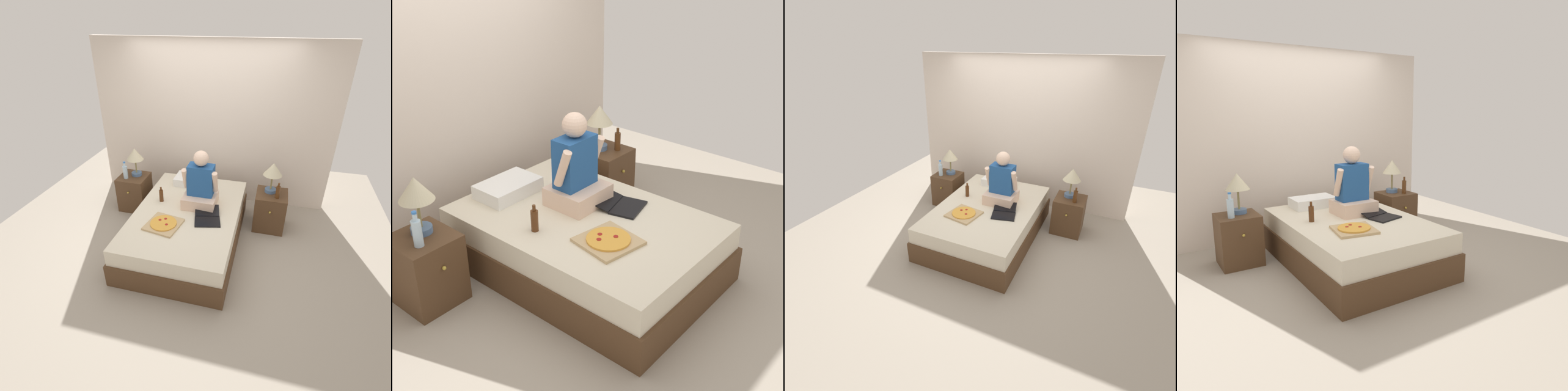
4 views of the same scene
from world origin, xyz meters
The scene contains 14 objects.
ground_plane centered at (0.00, 0.00, 0.00)m, with size 5.79×5.79×0.00m, color #9E9384.
wall_back centered at (0.00, 1.40, 1.25)m, with size 3.79×0.12×2.50m, color beige.
bed centered at (0.00, 0.00, 0.25)m, with size 1.39×2.08×0.51m.
nightstand_left centered at (-1.07, 0.66, 0.28)m, with size 0.44×0.47×0.57m.
lamp_on_left_nightstand centered at (-1.03, 0.71, 0.89)m, with size 0.26×0.26×0.45m.
water_bottle centered at (-1.15, 0.57, 0.68)m, with size 0.07×0.07×0.28m.
nightstand_right centered at (1.07, 0.66, 0.28)m, with size 0.44×0.47×0.57m.
lamp_on_right_nightstand centered at (1.04, 0.71, 0.89)m, with size 0.26×0.26×0.45m.
beer_bottle centered at (1.14, 0.56, 0.66)m, with size 0.06×0.06×0.23m.
pillow centered at (-0.13, 0.76, 0.57)m, with size 0.52×0.34×0.12m, color white.
person_seated centered at (0.13, 0.21, 0.80)m, with size 0.47×0.40×0.78m.
laptop centered at (0.30, -0.11, 0.53)m, with size 0.41×0.48×0.07m.
pizza_box centered at (-0.19, -0.38, 0.53)m, with size 0.46×0.46×0.05m.
beer_bottle_on_bed centered at (-0.41, 0.16, 0.60)m, with size 0.06×0.06×0.22m.
Camera 3 is at (1.58, -3.58, 2.68)m, focal length 28.00 mm.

